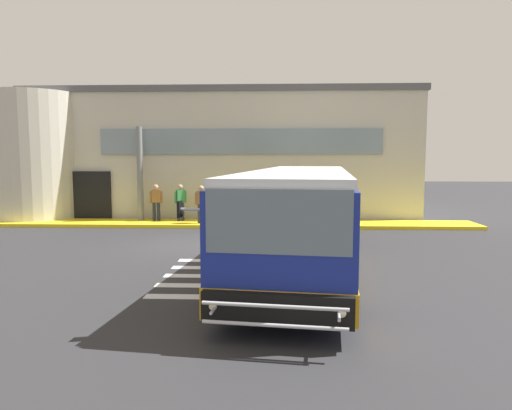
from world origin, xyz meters
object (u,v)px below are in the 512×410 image
passenger_near_column (156,201)px  passenger_by_doorway (181,201)px  bus_main_foreground (301,218)px  passenger_at_curb_edge (202,201)px  entry_support_column (140,174)px

passenger_near_column → passenger_by_doorway: same height
bus_main_foreground → passenger_near_column: size_ratio=7.39×
bus_main_foreground → passenger_at_curb_edge: (-3.99, 7.24, -0.22)m
entry_support_column → passenger_at_curb_edge: bearing=-17.4°
entry_support_column → passenger_at_curb_edge: 3.38m
passenger_near_column → bus_main_foreground: bearing=-51.9°
bus_main_foreground → passenger_at_curb_edge: 8.27m
passenger_by_doorway → passenger_near_column: bearing=-176.9°
passenger_near_column → passenger_at_curb_edge: size_ratio=1.00×
passenger_near_column → passenger_by_doorway: bearing=3.1°
entry_support_column → bus_main_foreground: 10.82m
passenger_by_doorway → bus_main_foreground: bearing=-57.5°
entry_support_column → passenger_near_column: size_ratio=2.58×
passenger_at_curb_edge → passenger_by_doorway: bearing=145.8°
passenger_near_column → passenger_at_curb_edge: bearing=-17.1°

